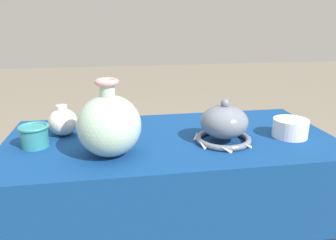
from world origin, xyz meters
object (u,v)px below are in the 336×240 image
Objects in this scene: vase_tall_bulbous at (109,125)px; mosaic_tile_box at (112,117)px; vase_dome_bell at (224,125)px; pot_squat_porcelain at (290,128)px; jar_round_ivory at (63,122)px; cup_wide_teal at (34,135)px.

vase_tall_bulbous reaches higher than mosaic_tile_box.
vase_dome_bell reaches higher than pot_squat_porcelain.
vase_tall_bulbous is at bearing -51.33° from jar_round_ivory.
cup_wide_teal is at bearing -127.12° from jar_round_ivory.
vase_tall_bulbous is 0.30m from cup_wide_teal.
pot_squat_porcelain is (0.27, 0.01, -0.03)m from vase_dome_bell.
pot_squat_porcelain is 1.26× the size of cup_wide_teal.
vase_tall_bulbous reaches higher than pot_squat_porcelain.
vase_dome_bell is 0.62m from jar_round_ivory.
pot_squat_porcelain is at bearing -3.22° from cup_wide_teal.
vase_dome_bell is 0.48m from mosaic_tile_box.
vase_dome_bell is 2.08× the size of cup_wide_teal.
cup_wide_teal is (-0.27, -0.20, 0.00)m from mosaic_tile_box.
pot_squat_porcelain is 1.10× the size of jar_round_ivory.
vase_tall_bulbous is 2.13× the size of jar_round_ivory.
vase_dome_bell is (0.41, 0.05, -0.04)m from vase_tall_bulbous.
jar_round_ivory is at bearing 52.88° from cup_wide_teal.
jar_round_ivory is (-0.19, -0.09, 0.02)m from mosaic_tile_box.
mosaic_tile_box is (0.01, 0.31, -0.07)m from vase_tall_bulbous.
vase_dome_bell is at bearing -5.44° from cup_wide_teal.
vase_dome_bell is 1.66× the size of pot_squat_porcelain.
pot_squat_porcelain is (0.68, -0.25, -0.00)m from mosaic_tile_box.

